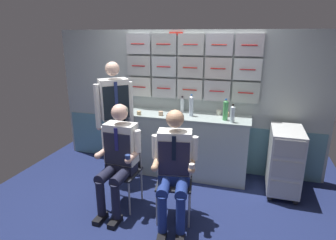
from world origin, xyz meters
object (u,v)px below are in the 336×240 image
at_px(water_bottle_tall, 233,114).
at_px(crew_member_right, 174,163).
at_px(espresso_cup_small, 219,112).
at_px(folding_chair_right, 175,172).
at_px(service_trolley, 284,160).
at_px(crew_member_left, 118,153).
at_px(folding_chair_left, 125,163).
at_px(crew_member_standing, 115,111).

bearing_deg(water_bottle_tall, crew_member_right, -117.69).
bearing_deg(espresso_cup_small, folding_chair_right, -106.24).
distance_m(service_trolley, crew_member_right, 1.63).
relative_size(folding_chair_right, water_bottle_tall, 3.41).
bearing_deg(crew_member_left, folding_chair_left, 88.13).
height_order(service_trolley, crew_member_left, crew_member_left).
bearing_deg(folding_chair_left, folding_chair_right, -5.70).
distance_m(water_bottle_tall, espresso_cup_small, 0.40).
bearing_deg(folding_chair_left, crew_member_left, -91.87).
bearing_deg(folding_chair_right, water_bottle_tall, 56.83).
bearing_deg(water_bottle_tall, folding_chair_right, -123.17).
bearing_deg(folding_chair_right, crew_member_left, -172.30).
height_order(folding_chair_left, crew_member_right, crew_member_right).
bearing_deg(water_bottle_tall, crew_member_standing, -169.76).
xyz_separation_m(crew_member_standing, water_bottle_tall, (1.60, 0.29, 0.02)).
xyz_separation_m(service_trolley, crew_member_right, (-1.25, -1.02, 0.25)).
xyz_separation_m(service_trolley, folding_chair_right, (-1.28, -0.86, 0.05)).
bearing_deg(service_trolley, folding_chair_left, -157.85).
height_order(folding_chair_right, espresso_cup_small, espresso_cup_small).
bearing_deg(crew_member_right, crew_member_left, 174.78).
bearing_deg(service_trolley, crew_member_left, -154.03).
bearing_deg(water_bottle_tall, folding_chair_left, -147.28).
distance_m(service_trolley, water_bottle_tall, 0.92).
height_order(folding_chair_right, crew_member_right, crew_member_right).
bearing_deg(crew_member_left, espresso_cup_small, 51.32).
xyz_separation_m(folding_chair_right, crew_member_right, (0.03, -0.16, 0.20)).
height_order(service_trolley, espresso_cup_small, espresso_cup_small).
height_order(crew_member_standing, water_bottle_tall, crew_member_standing).
bearing_deg(crew_member_standing, folding_chair_right, -28.78).
bearing_deg(water_bottle_tall, espresso_cup_small, 123.63).
relative_size(crew_member_left, espresso_cup_small, 17.32).
bearing_deg(water_bottle_tall, service_trolley, 0.12).
bearing_deg(espresso_cup_small, crew_member_left, -128.68).
relative_size(folding_chair_left, water_bottle_tall, 3.41).
distance_m(folding_chair_right, crew_member_right, 0.25).
distance_m(crew_member_standing, water_bottle_tall, 1.62).
height_order(service_trolley, crew_member_standing, crew_member_standing).
distance_m(crew_member_right, water_bottle_tall, 1.19).
distance_m(service_trolley, folding_chair_left, 2.10).
relative_size(crew_member_left, folding_chair_right, 1.53).
xyz_separation_m(crew_member_left, espresso_cup_small, (1.02, 1.28, 0.25)).
relative_size(folding_chair_left, crew_member_standing, 0.50).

